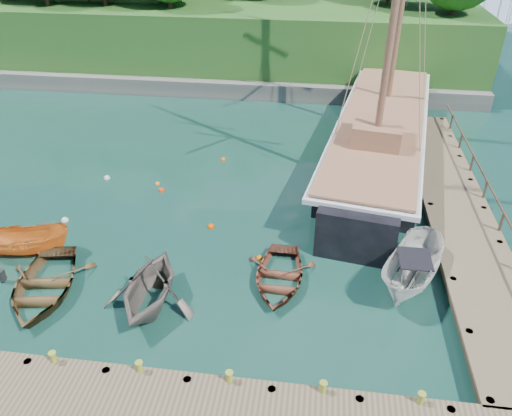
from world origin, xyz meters
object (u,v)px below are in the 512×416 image
at_px(rowboat_1, 152,304).
at_px(motorboat_orange, 30,253).
at_px(rowboat_2, 278,282).
at_px(schooner, 379,142).
at_px(cabin_boat_white, 409,285).
at_px(rowboat_0, 45,293).

xyz_separation_m(rowboat_1, motorboat_orange, (-6.58, 2.50, 0.00)).
bearing_deg(rowboat_1, rowboat_2, 23.48).
bearing_deg(motorboat_orange, rowboat_2, -103.85).
height_order(rowboat_1, rowboat_2, rowboat_1).
distance_m(rowboat_1, schooner, 17.47).
distance_m(cabin_boat_white, schooner, 11.89).
height_order(rowboat_0, rowboat_2, rowboat_0).
distance_m(rowboat_1, cabin_boat_white, 10.71).
height_order(motorboat_orange, schooner, schooner).
bearing_deg(cabin_boat_white, motorboat_orange, -155.27).
bearing_deg(rowboat_0, cabin_boat_white, -0.83).
bearing_deg(cabin_boat_white, rowboat_0, -146.13).
distance_m(rowboat_2, schooner, 13.37).
height_order(rowboat_1, cabin_boat_white, rowboat_1).
relative_size(rowboat_0, motorboat_orange, 1.24).
xyz_separation_m(rowboat_1, rowboat_2, (4.90, 2.01, 0.00)).
bearing_deg(schooner, motorboat_orange, -134.41).
xyz_separation_m(rowboat_0, rowboat_1, (4.59, -0.09, 0.00)).
bearing_deg(rowboat_2, motorboat_orange, 179.19).
xyz_separation_m(rowboat_2, motorboat_orange, (-11.49, 0.49, 0.00)).
relative_size(rowboat_1, motorboat_orange, 1.08).
relative_size(rowboat_1, cabin_boat_white, 0.86).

